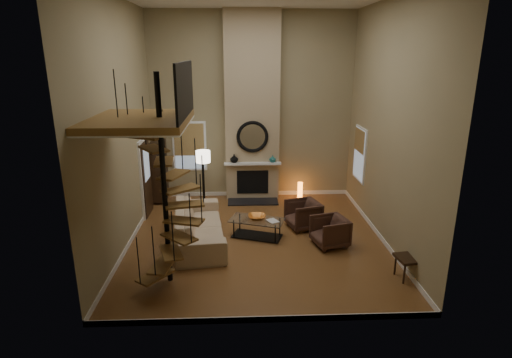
{
  "coord_description": "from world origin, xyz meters",
  "views": [
    {
      "loc": [
        -0.41,
        -9.18,
        4.34
      ],
      "look_at": [
        0.0,
        0.4,
        1.4
      ],
      "focal_mm": 29.16,
      "sensor_mm": 36.0,
      "label": 1
    }
  ],
  "objects_px": {
    "armchair_near": "(306,214)",
    "accent_lamp": "(300,191)",
    "floor_lamp": "(203,161)",
    "hutch": "(159,171)",
    "armchair_far": "(333,231)",
    "sofa": "(198,225)",
    "coffee_table": "(257,226)",
    "side_chair": "(414,254)"
  },
  "relations": [
    {
      "from": "armchair_far",
      "to": "side_chair",
      "type": "bearing_deg",
      "value": 24.42
    },
    {
      "from": "hutch",
      "to": "armchair_far",
      "type": "relative_size",
      "value": 2.35
    },
    {
      "from": "side_chair",
      "to": "hutch",
      "type": "bearing_deg",
      "value": 140.63
    },
    {
      "from": "sofa",
      "to": "coffee_table",
      "type": "relative_size",
      "value": 1.96
    },
    {
      "from": "armchair_near",
      "to": "side_chair",
      "type": "bearing_deg",
      "value": 17.31
    },
    {
      "from": "armchair_near",
      "to": "coffee_table",
      "type": "height_order",
      "value": "armchair_near"
    },
    {
      "from": "side_chair",
      "to": "coffee_table",
      "type": "bearing_deg",
      "value": 145.56
    },
    {
      "from": "armchair_far",
      "to": "coffee_table",
      "type": "xyz_separation_m",
      "value": [
        -1.74,
        0.53,
        -0.07
      ]
    },
    {
      "from": "side_chair",
      "to": "armchair_near",
      "type": "bearing_deg",
      "value": 123.72
    },
    {
      "from": "hutch",
      "to": "coffee_table",
      "type": "xyz_separation_m",
      "value": [
        2.8,
        -2.7,
        -0.67
      ]
    },
    {
      "from": "sofa",
      "to": "coffee_table",
      "type": "xyz_separation_m",
      "value": [
        1.4,
        0.12,
        -0.11
      ]
    },
    {
      "from": "sofa",
      "to": "armchair_far",
      "type": "xyz_separation_m",
      "value": [
        3.14,
        -0.41,
        -0.04
      ]
    },
    {
      "from": "armchair_near",
      "to": "floor_lamp",
      "type": "xyz_separation_m",
      "value": [
        -2.69,
        1.44,
        1.06
      ]
    },
    {
      "from": "hutch",
      "to": "coffee_table",
      "type": "relative_size",
      "value": 1.24
    },
    {
      "from": "floor_lamp",
      "to": "sofa",
      "type": "bearing_deg",
      "value": -89.55
    },
    {
      "from": "hutch",
      "to": "armchair_near",
      "type": "xyz_separation_m",
      "value": [
        4.07,
        -2.17,
        -0.6
      ]
    },
    {
      "from": "hutch",
      "to": "floor_lamp",
      "type": "distance_m",
      "value": 1.63
    },
    {
      "from": "floor_lamp",
      "to": "accent_lamp",
      "type": "xyz_separation_m",
      "value": [
        2.86,
        0.74,
        -1.16
      ]
    },
    {
      "from": "floor_lamp",
      "to": "side_chair",
      "type": "height_order",
      "value": "floor_lamp"
    },
    {
      "from": "sofa",
      "to": "coffee_table",
      "type": "bearing_deg",
      "value": -91.68
    },
    {
      "from": "armchair_near",
      "to": "accent_lamp",
      "type": "distance_m",
      "value": 2.18
    },
    {
      "from": "sofa",
      "to": "floor_lamp",
      "type": "xyz_separation_m",
      "value": [
        -0.02,
        2.09,
        1.02
      ]
    },
    {
      "from": "armchair_far",
      "to": "coffee_table",
      "type": "bearing_deg",
      "value": -122.43
    },
    {
      "from": "armchair_far",
      "to": "coffee_table",
      "type": "height_order",
      "value": "armchair_far"
    },
    {
      "from": "armchair_far",
      "to": "floor_lamp",
      "type": "height_order",
      "value": "floor_lamp"
    },
    {
      "from": "sofa",
      "to": "armchair_near",
      "type": "xyz_separation_m",
      "value": [
        2.68,
        0.66,
        -0.04
      ]
    },
    {
      "from": "armchair_near",
      "to": "floor_lamp",
      "type": "distance_m",
      "value": 3.23
    },
    {
      "from": "armchair_near",
      "to": "accent_lamp",
      "type": "xyz_separation_m",
      "value": [
        0.17,
        2.17,
        -0.1
      ]
    },
    {
      "from": "floor_lamp",
      "to": "hutch",
      "type": "bearing_deg",
      "value": 152.02
    },
    {
      "from": "hutch",
      "to": "coffee_table",
      "type": "height_order",
      "value": "hutch"
    },
    {
      "from": "hutch",
      "to": "sofa",
      "type": "bearing_deg",
      "value": -63.69
    },
    {
      "from": "sofa",
      "to": "armchair_near",
      "type": "relative_size",
      "value": 3.55
    },
    {
      "from": "hutch",
      "to": "armchair_near",
      "type": "height_order",
      "value": "hutch"
    },
    {
      "from": "armchair_near",
      "to": "sofa",
      "type": "bearing_deg",
      "value": -92.62
    },
    {
      "from": "armchair_far",
      "to": "side_chair",
      "type": "xyz_separation_m",
      "value": [
        1.27,
        -1.53,
        0.17
      ]
    },
    {
      "from": "side_chair",
      "to": "armchair_far",
      "type": "bearing_deg",
      "value": 129.76
    },
    {
      "from": "sofa",
      "to": "floor_lamp",
      "type": "bearing_deg",
      "value": -6.3
    },
    {
      "from": "sofa",
      "to": "armchair_near",
      "type": "distance_m",
      "value": 2.76
    },
    {
      "from": "coffee_table",
      "to": "sofa",
      "type": "bearing_deg",
      "value": -174.93
    },
    {
      "from": "armchair_far",
      "to": "floor_lamp",
      "type": "bearing_deg",
      "value": -143.77
    },
    {
      "from": "armchair_near",
      "to": "floor_lamp",
      "type": "height_order",
      "value": "floor_lamp"
    },
    {
      "from": "armchair_far",
      "to": "accent_lamp",
      "type": "height_order",
      "value": "armchair_far"
    }
  ]
}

